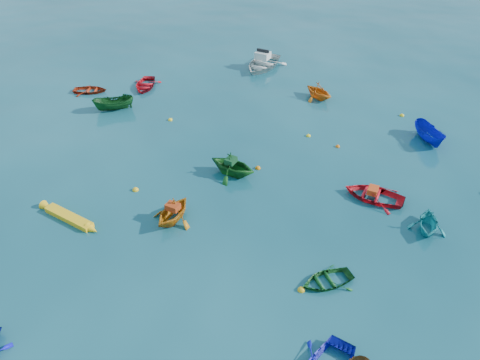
# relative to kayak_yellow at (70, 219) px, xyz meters

# --- Properties ---
(ground) EXTENTS (160.00, 160.00, 0.00)m
(ground) POSITION_rel_kayak_yellow_xyz_m (8.07, 0.13, 0.00)
(ground) COLOR #0A3C4A
(ground) RESTS_ON ground
(dinghy_orange_w) EXTENTS (2.80, 3.07, 1.38)m
(dinghy_orange_w) POSITION_rel_kayak_yellow_xyz_m (5.39, 1.31, 0.00)
(dinghy_orange_w) COLOR orange
(dinghy_orange_w) RESTS_ON ground
(dinghy_green_e) EXTENTS (3.04, 2.86, 0.51)m
(dinghy_green_e) POSITION_rel_kayak_yellow_xyz_m (13.70, -1.12, 0.00)
(dinghy_green_e) COLOR #13551E
(dinghy_green_e) RESTS_ON ground
(dinghy_cyan_se) EXTENTS (2.15, 2.45, 1.21)m
(dinghy_cyan_se) POSITION_rel_kayak_yellow_xyz_m (18.37, 3.74, 0.00)
(dinghy_cyan_se) COLOR teal
(dinghy_cyan_se) RESTS_ON ground
(dinghy_red_nw) EXTENTS (3.02, 2.46, 0.55)m
(dinghy_red_nw) POSITION_rel_kayak_yellow_xyz_m (-6.68, 14.52, 0.00)
(dinghy_red_nw) COLOR #9E250D
(dinghy_red_nw) RESTS_ON ground
(dinghy_green_n) EXTENTS (3.51, 3.24, 1.54)m
(dinghy_green_n) POSITION_rel_kayak_yellow_xyz_m (7.35, 6.16, 0.00)
(dinghy_green_n) COLOR #135219
(dinghy_green_n) RESTS_ON ground
(dinghy_red_ne) EXTENTS (3.72, 2.99, 0.69)m
(dinghy_red_ne) POSITION_rel_kayak_yellow_xyz_m (15.66, 5.81, 0.00)
(dinghy_red_ne) COLOR red
(dinghy_red_ne) RESTS_ON ground
(sampan_blue_far) EXTENTS (2.39, 3.28, 1.19)m
(sampan_blue_far) POSITION_rel_kayak_yellow_xyz_m (19.08, 13.10, 0.00)
(sampan_blue_far) COLOR #0E15AF
(sampan_blue_far) RESTS_ON ground
(dinghy_red_far) EXTENTS (2.76, 3.49, 0.65)m
(dinghy_red_far) POSITION_rel_kayak_yellow_xyz_m (-2.75, 16.43, 0.00)
(dinghy_red_far) COLOR red
(dinghy_red_far) RESTS_ON ground
(dinghy_orange_far) EXTENTS (3.45, 3.40, 1.37)m
(dinghy_orange_far) POSITION_rel_kayak_yellow_xyz_m (11.22, 17.86, 0.00)
(dinghy_orange_far) COLOR orange
(dinghy_orange_far) RESTS_ON ground
(sampan_green_far) EXTENTS (3.16, 2.51, 1.16)m
(sampan_green_far) POSITION_rel_kayak_yellow_xyz_m (-3.38, 12.13, 0.00)
(sampan_green_far) COLOR #11491A
(sampan_green_far) RESTS_ON ground
(kayak_yellow) EXTENTS (3.86, 1.75, 0.39)m
(kayak_yellow) POSITION_rel_kayak_yellow_xyz_m (0.00, 0.00, 0.00)
(kayak_yellow) COLOR yellow
(kayak_yellow) RESTS_ON ground
(motorboat_white) EXTENTS (4.46, 5.43, 1.58)m
(motorboat_white) POSITION_rel_kayak_yellow_xyz_m (5.73, 22.84, 0.00)
(motorboat_white) COLOR silver
(motorboat_white) RESTS_ON ground
(tarp_orange_a) EXTENTS (0.80, 0.67, 0.34)m
(tarp_orange_a) POSITION_rel_kayak_yellow_xyz_m (5.40, 1.36, 0.86)
(tarp_orange_a) COLOR #B63812
(tarp_orange_a) RESTS_ON dinghy_orange_w
(tarp_green_b) EXTENTS (0.70, 0.82, 0.34)m
(tarp_green_b) POSITION_rel_kayak_yellow_xyz_m (7.25, 6.19, 0.94)
(tarp_green_b) COLOR #114420
(tarp_green_b) RESTS_ON dinghy_green_n
(tarp_orange_b) EXTENTS (0.66, 0.80, 0.34)m
(tarp_orange_b) POSITION_rel_kayak_yellow_xyz_m (15.56, 5.83, 0.51)
(tarp_orange_b) COLOR #DE4216
(tarp_orange_b) RESTS_ON dinghy_red_ne
(buoy_ye_a) EXTENTS (0.34, 0.34, 0.34)m
(buoy_ye_a) POSITION_rel_kayak_yellow_xyz_m (12.64, -1.86, 0.00)
(buoy_ye_a) COLOR gold
(buoy_ye_a) RESTS_ON ground
(buoy_ye_b) EXTENTS (0.37, 0.37, 0.37)m
(buoy_ye_b) POSITION_rel_kayak_yellow_xyz_m (2.33, 3.24, 0.00)
(buoy_ye_b) COLOR yellow
(buoy_ye_b) RESTS_ON ground
(buoy_or_c) EXTENTS (0.35, 0.35, 0.35)m
(buoy_or_c) POSITION_rel_kayak_yellow_xyz_m (8.71, 7.12, 0.00)
(buoy_or_c) COLOR orange
(buoy_or_c) RESTS_ON ground
(buoy_ye_c) EXTENTS (0.31, 0.31, 0.31)m
(buoy_ye_c) POSITION_rel_kayak_yellow_xyz_m (11.23, 11.78, 0.00)
(buoy_ye_c) COLOR yellow
(buoy_ye_c) RESTS_ON ground
(buoy_ye_d) EXTENTS (0.33, 0.33, 0.33)m
(buoy_ye_d) POSITION_rel_kayak_yellow_xyz_m (1.26, 11.63, 0.00)
(buoy_ye_d) COLOR yellow
(buoy_ye_d) RESTS_ON ground
(buoy_or_e) EXTENTS (0.30, 0.30, 0.30)m
(buoy_or_e) POSITION_rel_kayak_yellow_xyz_m (13.28, 10.87, 0.00)
(buoy_or_e) COLOR orange
(buoy_or_e) RESTS_ON ground
(buoy_ye_e) EXTENTS (0.33, 0.33, 0.33)m
(buoy_ye_e) POSITION_rel_kayak_yellow_xyz_m (17.53, 16.38, 0.00)
(buoy_ye_e) COLOR yellow
(buoy_ye_e) RESTS_ON ground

